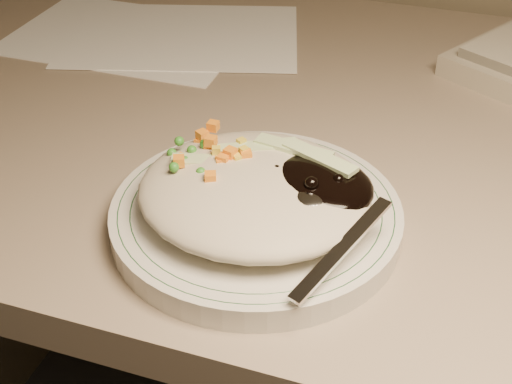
% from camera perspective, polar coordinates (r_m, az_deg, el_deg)
% --- Properties ---
extents(desk, '(1.40, 0.70, 0.74)m').
position_cam_1_polar(desk, '(0.87, 10.06, -6.37)').
color(desk, gray).
rests_on(desk, ground).
extents(plate, '(0.24, 0.24, 0.02)m').
position_cam_1_polar(plate, '(0.60, -0.00, -2.01)').
color(plate, silver).
rests_on(plate, desk).
extents(plate_rim, '(0.23, 0.23, 0.00)m').
position_cam_1_polar(plate_rim, '(0.59, -0.00, -1.25)').
color(plate_rim, '#144723').
rests_on(plate_rim, plate).
extents(meal, '(0.21, 0.19, 0.05)m').
position_cam_1_polar(meal, '(0.58, 0.38, 0.33)').
color(meal, '#B0A78F').
rests_on(meal, plate).
extents(papers, '(0.39, 0.29, 0.00)m').
position_cam_1_polar(papers, '(0.96, -8.06, 12.29)').
color(papers, white).
rests_on(papers, desk).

